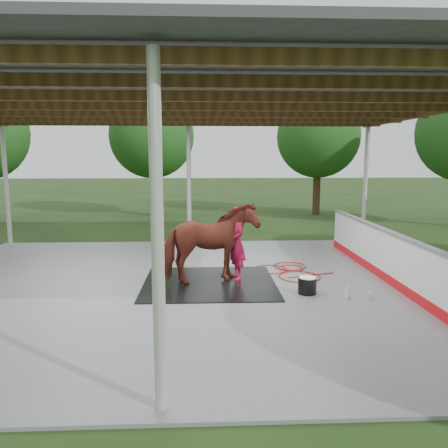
{
  "coord_description": "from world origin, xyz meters",
  "views": [
    {
      "loc": [
        0.5,
        -9.23,
        2.82
      ],
      "look_at": [
        0.91,
        0.12,
        1.38
      ],
      "focal_mm": 35.0,
      "sensor_mm": 36.0,
      "label": 1
    }
  ],
  "objects_px": {
    "horse": "(209,243)",
    "handler": "(237,243)",
    "wash_bucket": "(307,285)",
    "dasher_board": "(391,259)"
  },
  "relations": [
    {
      "from": "horse",
      "to": "handler",
      "type": "height_order",
      "value": "horse"
    },
    {
      "from": "horse",
      "to": "handler",
      "type": "xyz_separation_m",
      "value": [
        0.62,
        0.32,
        -0.07
      ]
    },
    {
      "from": "handler",
      "to": "wash_bucket",
      "type": "relative_size",
      "value": 4.46
    },
    {
      "from": "dasher_board",
      "to": "handler",
      "type": "bearing_deg",
      "value": 172.49
    },
    {
      "from": "wash_bucket",
      "to": "horse",
      "type": "bearing_deg",
      "value": 157.48
    },
    {
      "from": "dasher_board",
      "to": "handler",
      "type": "xyz_separation_m",
      "value": [
        -3.39,
        0.45,
        0.29
      ]
    },
    {
      "from": "wash_bucket",
      "to": "handler",
      "type": "bearing_deg",
      "value": 139.96
    },
    {
      "from": "horse",
      "to": "dasher_board",
      "type": "bearing_deg",
      "value": -112.68
    },
    {
      "from": "horse",
      "to": "handler",
      "type": "distance_m",
      "value": 0.7
    },
    {
      "from": "dasher_board",
      "to": "horse",
      "type": "height_order",
      "value": "horse"
    }
  ]
}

